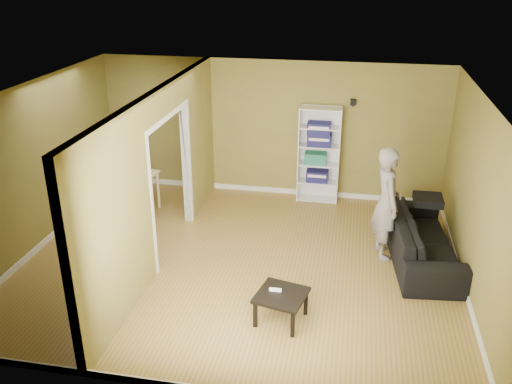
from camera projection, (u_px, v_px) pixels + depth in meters
room_shell at (240, 184)px, 7.78m from camera, size 6.50×6.50×6.50m
partition at (160, 178)px, 7.98m from camera, size 0.22×5.50×2.60m
wall_speaker at (353, 102)px, 9.70m from camera, size 0.10×0.10×0.10m
sofa at (423, 233)px, 8.23m from camera, size 2.41×1.23×0.88m
person at (388, 194)px, 8.10m from camera, size 0.87×0.74×2.07m
bookshelf at (319, 154)px, 10.11m from camera, size 0.77×0.33×1.82m
paper_box_navy_a at (317, 176)px, 10.24m from camera, size 0.41×0.26×0.21m
paper_box_teal at (316, 158)px, 10.11m from camera, size 0.40×0.26×0.21m
paper_box_navy_b at (319, 140)px, 9.95m from camera, size 0.43×0.28×0.22m
paper_box_navy_c at (319, 128)px, 9.87m from camera, size 0.42×0.28×0.22m
coffee_table at (281, 298)px, 6.83m from camera, size 0.60×0.60×0.40m
game_controller at (275, 290)px, 6.87m from camera, size 0.16×0.04×0.03m
dining_table at (121, 178)px, 9.72m from camera, size 1.17×0.78×0.73m
chair_left at (88, 183)px, 9.92m from camera, size 0.55×0.55×0.98m
chair_near at (116, 201)px, 9.30m from camera, size 0.47×0.47×0.87m
chair_far at (140, 176)px, 10.26m from camera, size 0.54×0.54×0.96m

